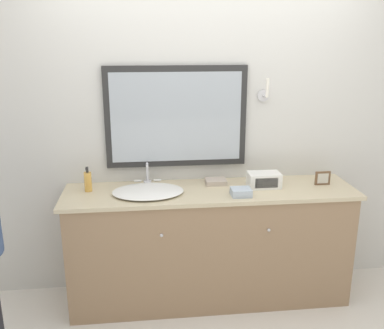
% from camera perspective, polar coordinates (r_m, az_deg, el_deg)
% --- Properties ---
extents(ground_plane, '(14.00, 14.00, 0.00)m').
position_cam_1_polar(ground_plane, '(3.34, 3.10, -19.87)').
color(ground_plane, silver).
extents(wall_back, '(8.00, 0.18, 2.55)m').
position_cam_1_polar(wall_back, '(3.34, 1.69, 4.40)').
color(wall_back, silver).
rests_on(wall_back, ground_plane).
extents(vanity_counter, '(2.16, 0.54, 0.90)m').
position_cam_1_polar(vanity_counter, '(3.34, 2.39, -10.67)').
color(vanity_counter, '#937556').
rests_on(vanity_counter, ground_plane).
extents(sink_basin, '(0.51, 0.42, 0.18)m').
position_cam_1_polar(sink_basin, '(3.10, -5.89, -3.51)').
color(sink_basin, white).
rests_on(sink_basin, vanity_counter).
extents(soap_bottle, '(0.05, 0.05, 0.19)m').
position_cam_1_polar(soap_bottle, '(3.20, -13.71, -2.18)').
color(soap_bottle, gold).
rests_on(soap_bottle, vanity_counter).
extents(appliance_box, '(0.24, 0.15, 0.11)m').
position_cam_1_polar(appliance_box, '(3.25, 9.58, -2.05)').
color(appliance_box, white).
rests_on(appliance_box, vanity_counter).
extents(picture_frame, '(0.12, 0.01, 0.11)m').
position_cam_1_polar(picture_frame, '(3.40, 17.03, -1.75)').
color(picture_frame, brown).
rests_on(picture_frame, vanity_counter).
extents(hand_towel_near_sink, '(0.16, 0.13, 0.04)m').
position_cam_1_polar(hand_towel_near_sink, '(3.29, 3.17, -2.27)').
color(hand_towel_near_sink, '#B7A899').
rests_on(hand_towel_near_sink, vanity_counter).
extents(hand_towel_far_corner, '(0.14, 0.12, 0.05)m').
position_cam_1_polar(hand_towel_far_corner, '(3.06, 6.55, -3.68)').
color(hand_towel_far_corner, '#A8B7C6').
rests_on(hand_towel_far_corner, vanity_counter).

